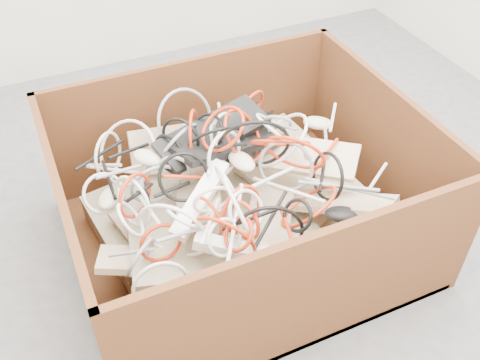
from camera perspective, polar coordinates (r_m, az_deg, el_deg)
name	(u,v)px	position (r m, az deg, el deg)	size (l,w,h in m)	color
ground	(275,225)	(2.16, 3.67, -4.67)	(3.00, 3.00, 0.00)	#4C4C4F
cardboard_box	(238,218)	(1.99, -0.21, -3.97)	(1.20, 1.00, 0.54)	#3A250E
keyboard_pile	(234,184)	(1.90, -0.61, -0.41)	(1.01, 0.72, 0.34)	beige
mice_scatter	(237,181)	(1.82, -0.31, -0.16)	(0.96, 0.55, 0.18)	beige
power_strip_left	(200,199)	(1.71, -4.19, -2.01)	(0.29, 0.05, 0.04)	white
power_strip_right	(236,250)	(1.63, -0.46, -7.30)	(0.25, 0.05, 0.04)	white
vga_plug	(318,148)	(1.96, 8.13, 3.31)	(0.04, 0.04, 0.02)	#0B19AC
cable_tangle	(216,174)	(1.77, -2.54, 0.63)	(1.06, 0.83, 0.43)	gray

